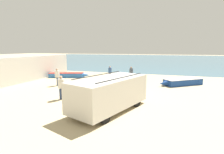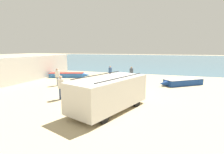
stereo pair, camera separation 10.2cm
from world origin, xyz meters
TOP-DOWN VIEW (x-y plane):
  - ground_plane at (0.00, 0.00)m, footprint 200.00×200.00m
  - sea_water at (0.00, 52.00)m, footprint 120.00×80.00m
  - harbor_wall at (-11.05, 1.00)m, footprint 0.50×17.77m
  - parked_van at (0.94, -3.97)m, footprint 3.80×5.76m
  - fishing_rowboat_0 at (-8.28, 6.11)m, footprint 5.27×2.64m
  - fishing_rowboat_1 at (5.57, 5.38)m, footprint 4.45×3.75m
  - fishing_rowboat_2 at (-1.81, 1.37)m, footprint 3.89×4.19m
  - fisherman_0 at (-2.64, 6.65)m, footprint 0.42×0.42m
  - fisherman_1 at (-3.19, -2.89)m, footprint 0.47×0.47m
  - fisherman_2 at (0.10, 6.32)m, footprint 0.43×0.43m
  - fisherman_3 at (-6.40, 1.16)m, footprint 0.46×0.46m

SIDE VIEW (x-z plane):
  - ground_plane at x=0.00m, z-range 0.00..0.00m
  - sea_water at x=0.00m, z-range 0.00..0.01m
  - fishing_rowboat_2 at x=-1.81m, z-range 0.00..0.50m
  - fishing_rowboat_0 at x=-8.28m, z-range 0.00..0.59m
  - fishing_rowboat_1 at x=5.57m, z-range 0.00..0.66m
  - fisherman_0 at x=-2.64m, z-range 0.16..1.76m
  - fisherman_2 at x=0.10m, z-range 0.16..1.81m
  - fisherman_3 at x=-6.40m, z-range 0.17..1.93m
  - fisherman_1 at x=-3.19m, z-range 0.17..1.95m
  - parked_van at x=0.94m, z-range 0.05..2.18m
  - harbor_wall at x=-11.05m, z-range 0.00..2.81m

